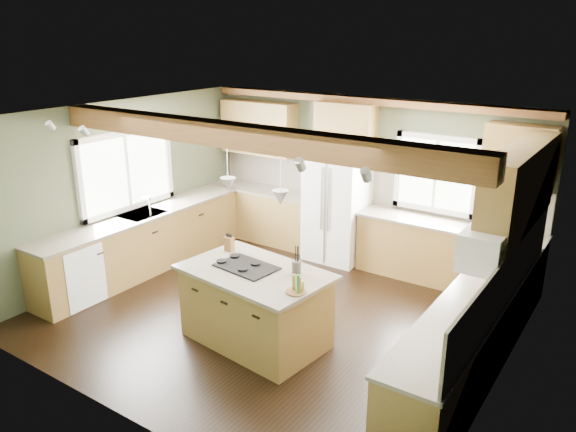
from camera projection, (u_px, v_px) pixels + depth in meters
The scene contains 37 objects.
floor at pixel (276, 314), 7.39m from camera, with size 5.60×5.60×0.00m, color black.
ceiling at pixel (274, 116), 6.57m from camera, with size 5.60×5.60×0.00m, color silver.
wall_back at pixel (366, 179), 8.94m from camera, with size 5.60×5.60×0.00m, color #4A533B.
wall_left at pixel (124, 187), 8.47m from camera, with size 5.00×5.00×0.00m, color #4A533B.
wall_right at pixel (508, 273), 5.49m from camera, with size 5.00×5.00×0.00m, color #4A533B.
ceiling_beam at pixel (239, 136), 6.09m from camera, with size 5.55×0.26×0.26m, color brown.
soffit_trim at pixel (366, 101), 8.47m from camera, with size 5.55×0.20×0.10m, color brown.
backsplash_back at pixel (365, 184), 8.96m from camera, with size 5.58×0.03×0.58m, color brown.
backsplash_right at pixel (506, 280), 5.57m from camera, with size 0.03×3.70×0.58m, color brown.
base_cab_back_left at pixel (265, 215), 9.93m from camera, with size 2.02×0.60×0.88m, color brown.
counter_back_left at pixel (265, 190), 9.79m from camera, with size 2.06×0.64×0.04m, color #4B4237.
base_cab_back_right at pixel (446, 255), 8.19m from camera, with size 2.62×0.60×0.88m, color brown.
counter_back_right at pixel (449, 225), 8.04m from camera, with size 2.66×0.64×0.04m, color #4B4237.
base_cab_left at pixel (145, 243), 8.62m from camera, with size 0.60×3.70×0.88m, color brown.
counter_left at pixel (142, 215), 8.48m from camera, with size 0.64×3.74×0.04m, color #4B4237.
base_cab_right at pixel (470, 339), 5.96m from camera, with size 0.60×3.70×0.88m, color brown.
counter_right at pixel (474, 300), 5.82m from camera, with size 0.64×3.74×0.04m, color #4B4237.
upper_cab_back_left at pixel (259, 128), 9.66m from camera, with size 1.40×0.35×0.90m, color brown.
upper_cab_over_fridge at pixel (346, 125), 8.69m from camera, with size 0.96×0.35×0.70m, color brown.
upper_cab_right at pixel (520, 186), 6.08m from camera, with size 0.35×2.20×0.90m, color brown.
upper_cab_back_corner at pixel (519, 159), 7.38m from camera, with size 0.90×0.35×0.90m, color brown.
window_left at pixel (126, 171), 8.42m from camera, with size 0.04×1.60×1.05m, color white.
window_back at pixel (436, 174), 8.24m from camera, with size 1.10×0.04×1.00m, color white.
sink at pixel (142, 215), 8.48m from camera, with size 0.50×0.65×0.03m, color #262628.
faucet at pixel (150, 207), 8.33m from camera, with size 0.02×0.02×0.28m, color #B2B2B7.
dishwasher at pixel (73, 273), 7.60m from camera, with size 0.60×0.60×0.84m, color white.
oven at pixel (424, 404), 4.95m from camera, with size 0.60×0.72×0.84m, color white.
microwave at pixel (487, 247), 5.49m from camera, with size 0.40×0.70×0.38m, color white.
pendant_left at pixel (228, 184), 6.43m from camera, with size 0.18×0.18×0.16m, color #B2B2B7.
pendant_right at pixel (280, 198), 5.93m from camera, with size 0.18×0.18×0.16m, color #B2B2B7.
refrigerator at pixel (337, 205), 8.93m from camera, with size 0.90×0.74×1.80m, color white.
island at pixel (256, 308), 6.64m from camera, with size 1.61×0.98×0.88m, color brown.
island_top at pixel (255, 272), 6.49m from camera, with size 1.71×1.09×0.04m, color #4B4237.
cooktop at pixel (247, 267), 6.56m from camera, with size 0.70×0.46×0.02m, color black.
knife_block at pixel (229, 244), 7.03m from camera, with size 0.11×0.08×0.18m, color brown.
utensil_crock at pixel (296, 267), 6.39m from camera, with size 0.11×0.11×0.15m, color #403633.
bottle_tray at pixel (296, 283), 5.92m from camera, with size 0.23×0.23×0.21m, color brown, non-canonical shape.
Camera 1 is at (3.83, -5.37, 3.58)m, focal length 35.00 mm.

